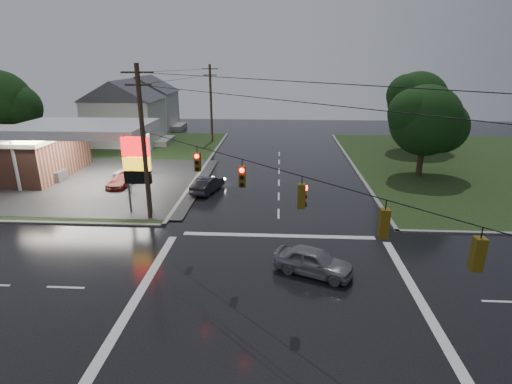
# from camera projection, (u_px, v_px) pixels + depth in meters

# --- Properties ---
(ground) EXTENTS (120.00, 120.00, 0.00)m
(ground) POSITION_uv_depth(u_px,v_px,m) (278.00, 294.00, 20.09)
(ground) COLOR black
(ground) RESTS_ON ground
(grass_nw) EXTENTS (36.00, 36.00, 0.08)m
(grass_nw) POSITION_uv_depth(u_px,v_px,m) (54.00, 160.00, 46.11)
(grass_nw) COLOR black
(grass_nw) RESTS_ON ground
(gas_station) EXTENTS (26.20, 18.00, 5.60)m
(gas_station) POSITION_uv_depth(u_px,v_px,m) (19.00, 151.00, 39.33)
(gas_station) COLOR #2D2D2D
(gas_station) RESTS_ON ground
(pylon_sign) EXTENTS (2.00, 0.35, 6.00)m
(pylon_sign) POSITION_uv_depth(u_px,v_px,m) (137.00, 162.00, 29.32)
(pylon_sign) COLOR #59595E
(pylon_sign) RESTS_ON ground
(utility_pole_nw) EXTENTS (2.20, 0.32, 11.00)m
(utility_pole_nw) POSITION_uv_depth(u_px,v_px,m) (143.00, 142.00, 27.78)
(utility_pole_nw) COLOR #382619
(utility_pole_nw) RESTS_ON ground
(utility_pole_n) EXTENTS (2.20, 0.32, 10.50)m
(utility_pole_n) POSITION_uv_depth(u_px,v_px,m) (211.00, 103.00, 54.82)
(utility_pole_n) COLOR #382619
(utility_pole_n) RESTS_ON ground
(traffic_signals) EXTENTS (26.87, 26.87, 1.47)m
(traffic_signals) POSITION_uv_depth(u_px,v_px,m) (280.00, 171.00, 18.01)
(traffic_signals) COLOR black
(traffic_signals) RESTS_ON ground
(house_near) EXTENTS (11.05, 8.48, 8.60)m
(house_near) POSITION_uv_depth(u_px,v_px,m) (125.00, 112.00, 53.89)
(house_near) COLOR silver
(house_near) RESTS_ON ground
(house_far) EXTENTS (11.05, 8.48, 8.60)m
(house_far) POSITION_uv_depth(u_px,v_px,m) (146.00, 102.00, 65.30)
(house_far) COLOR silver
(house_far) RESTS_ON ground
(tree_nw_behind) EXTENTS (8.93, 7.60, 10.00)m
(tree_nw_behind) POSITION_uv_depth(u_px,v_px,m) (1.00, 102.00, 48.35)
(tree_nw_behind) COLOR black
(tree_nw_behind) RESTS_ON ground
(tree_ne_near) EXTENTS (7.99, 6.80, 8.98)m
(tree_ne_near) POSITION_uv_depth(u_px,v_px,m) (427.00, 121.00, 38.35)
(tree_ne_near) COLOR black
(tree_ne_near) RESTS_ON ground
(tree_ne_far) EXTENTS (8.46, 7.20, 9.80)m
(tree_ne_far) POSITION_uv_depth(u_px,v_px,m) (419.00, 101.00, 49.34)
(tree_ne_far) COLOR black
(tree_ne_far) RESTS_ON ground
(car_north) EXTENTS (2.59, 4.50, 1.40)m
(car_north) POSITION_uv_depth(u_px,v_px,m) (208.00, 184.00, 35.27)
(car_north) COLOR black
(car_north) RESTS_ON ground
(car_crossing) EXTENTS (4.71, 3.36, 1.49)m
(car_crossing) POSITION_uv_depth(u_px,v_px,m) (314.00, 261.00, 21.82)
(car_crossing) COLOR slate
(car_crossing) RESTS_ON ground
(car_pump) EXTENTS (2.18, 4.33, 1.21)m
(car_pump) POSITION_uv_depth(u_px,v_px,m) (123.00, 180.00, 36.74)
(car_pump) COLOR #521712
(car_pump) RESTS_ON ground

